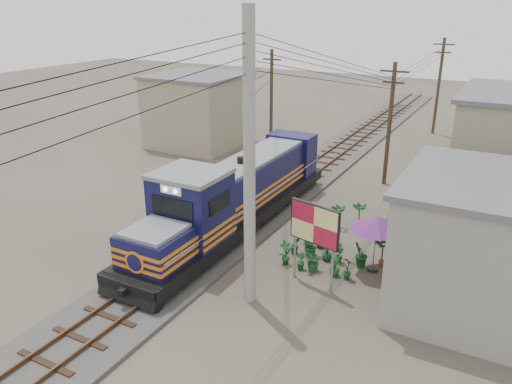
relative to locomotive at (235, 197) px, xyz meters
The scene contains 14 objects.
ground 4.70m from the locomotive, 90.00° to the right, with size 120.00×120.00×0.00m, color #473F35.
ballast 5.80m from the locomotive, 90.00° to the left, with size 3.60×70.00×0.16m, color #595651.
track 5.76m from the locomotive, 90.00° to the left, with size 1.15×70.00×0.12m.
locomotive is the anchor object (origin of this frame).
utility_pole_main 6.90m from the locomotive, 54.51° to the right, with size 0.40×0.40×10.00m.
wooden_pole_mid 10.79m from the locomotive, 64.87° to the left, with size 1.60×0.24×7.00m.
wooden_pole_far 24.18m from the locomotive, 78.50° to the left, with size 1.60×0.24×7.50m.
wooden_pole_left 14.63m from the locomotive, 110.20° to the left, with size 1.60×0.24×7.00m.
power_lines 7.20m from the locomotive, 91.99° to the left, with size 9.65×19.00×3.30m.
shophouse_left 15.34m from the locomotive, 130.79° to the left, with size 6.30×6.30×5.20m.
billboard 5.89m from the locomotive, 29.73° to the right, with size 2.08×0.64×3.26m.
market_umbrella 6.86m from the locomotive, ahead, with size 2.79×2.79×2.35m.
vendor 8.00m from the locomotive, 15.56° to the left, with size 0.64×0.42×1.75m, color black.
plant_nursery 4.94m from the locomotive, 11.33° to the right, with size 3.36×2.97×1.12m.
Camera 1 is at (11.02, -13.96, 10.01)m, focal length 35.00 mm.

